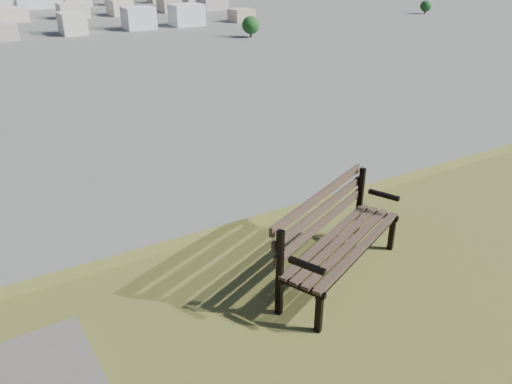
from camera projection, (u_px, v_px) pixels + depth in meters
park_bench at (336, 232)px, 5.73m from camera, size 2.08×1.40×1.05m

